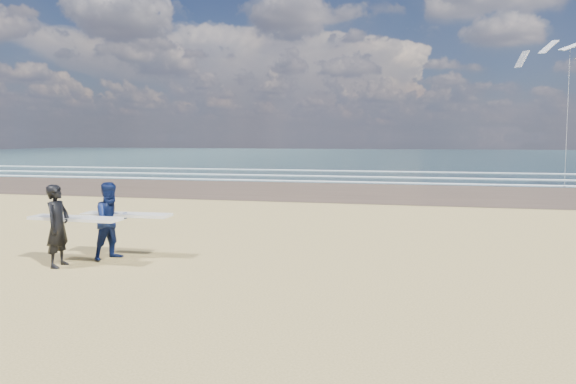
# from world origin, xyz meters

# --- Properties ---
(ocean) EXTENTS (220.00, 100.00, 0.02)m
(ocean) POSITION_xyz_m (20.00, 72.00, 0.01)
(ocean) COLOR #193137
(ocean) RESTS_ON ground
(surfer_near) EXTENTS (2.21, 1.00, 1.86)m
(surfer_near) POSITION_xyz_m (-0.11, -0.41, 0.95)
(surfer_near) COLOR black
(surfer_near) RESTS_ON ground
(surfer_far) EXTENTS (2.22, 1.21, 1.85)m
(surfer_far) POSITION_xyz_m (0.65, 0.50, 0.93)
(surfer_far) COLOR #0B1742
(surfer_far) RESTS_ON ground
(kite_1) EXTENTS (5.78, 4.74, 9.80)m
(kite_1) POSITION_xyz_m (17.23, 24.69, 5.43)
(kite_1) COLOR slate
(kite_1) RESTS_ON ground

